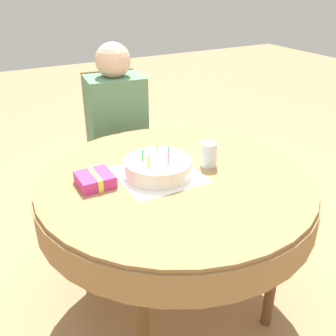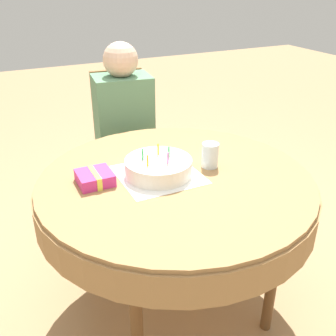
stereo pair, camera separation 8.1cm
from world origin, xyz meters
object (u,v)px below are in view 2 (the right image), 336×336
Objects in this scene: chair at (123,144)px; person at (124,120)px; drinking_glass at (210,155)px; birthday_cake at (158,167)px; gift_box at (95,178)px.

person is (-0.01, -0.09, 0.20)m from chair.
person is 10.49× the size of drinking_glass.
person reaches higher than drinking_glass.
chair is 0.97m from drinking_glass.
birthday_cake is at bearing 173.88° from drinking_glass.
gift_box is (-0.28, 0.05, -0.01)m from birthday_cake.
gift_box is (-0.41, -0.76, 0.05)m from person.
birthday_cake is at bearing -9.93° from gift_box.
gift_box is at bearing -110.94° from person.
chair reaches higher than birthday_cake.
chair is 0.84× the size of person.
drinking_glass is (0.25, -0.03, 0.02)m from birthday_cake.
chair is 0.95m from birthday_cake.
chair is at bearing 90.00° from person.
person is 4.04× the size of birthday_cake.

